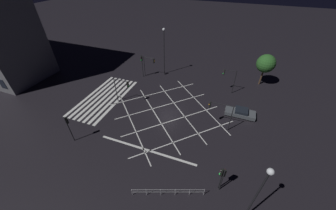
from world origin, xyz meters
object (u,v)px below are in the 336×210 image
Objects in this scene: traffic_light_nw_cross at (229,76)px; street_lamp_east at (164,42)px; traffic_light_sw_cross at (150,63)px; waiting_car at (240,112)px; traffic_light_median_north at (220,110)px; traffic_light_ne_main at (223,176)px; traffic_light_ne_cross at (221,175)px; traffic_light_sw_main at (142,62)px; street_tree_near at (266,64)px; street_lamp_west at (261,187)px; traffic_light_median_south at (122,86)px; traffic_light_se_main at (68,124)px.

street_lamp_east is at bearing -11.29° from traffic_light_nw_cross.
traffic_light_sw_cross is 19.01m from waiting_car.
traffic_light_ne_main is (9.00, 1.76, -0.80)m from traffic_light_median_north.
waiting_car is (5.85, 2.81, -2.63)m from traffic_light_nw_cross.
traffic_light_ne_cross is (8.97, 1.56, -0.85)m from traffic_light_median_north.
traffic_light_sw_main is at bearing -156.86° from traffic_light_sw_cross.
street_tree_near reaches higher than traffic_light_nw_cross.
waiting_car is at bearing 61.71° from street_lamp_east.
traffic_light_ne_main is at bearing 94.90° from traffic_light_nw_cross.
traffic_light_ne_main is 0.43× the size of street_lamp_west.
traffic_light_sw_cross is 0.53× the size of street_lamp_west.
street_lamp_west reaches higher than street_tree_near.
traffic_light_sw_main is 1.36× the size of traffic_light_ne_cross.
street_lamp_east is (-12.22, -12.64, 3.39)m from traffic_light_median_north.
traffic_light_median_south reaches higher than traffic_light_sw_cross.
traffic_light_median_north is 9.20m from traffic_light_ne_main.
traffic_light_median_north is at bearing 59.80° from traffic_light_sw_main.
traffic_light_sw_main is at bearing -30.20° from traffic_light_median_north.
traffic_light_sw_cross is at bearing -137.96° from street_lamp_west.
traffic_light_ne_main is at bearing -90.21° from traffic_light_se_main.
street_tree_near is (-23.61, 4.30, 1.88)m from traffic_light_ne_cross.
waiting_car is at bearing -57.57° from traffic_light_se_main.
traffic_light_sw_main is 18.38m from traffic_light_se_main.
traffic_light_nw_cross is (-9.12, 15.30, -0.01)m from traffic_light_median_south.
traffic_light_median_south reaches higher than traffic_light_median_north.
traffic_light_se_main is 1.19× the size of traffic_light_ne_main.
traffic_light_ne_cross is 0.56× the size of street_tree_near.
street_lamp_east is at bearing 128.11° from traffic_light_sw_main.
traffic_light_ne_cross is 0.36× the size of street_lamp_east.
traffic_light_sw_main is 29.07m from street_lamp_west.
traffic_light_median_north is 1.07× the size of traffic_light_se_main.
street_lamp_east is at bearing -11.86° from traffic_light_se_main.
street_tree_near is at bearing -111.83° from traffic_light_median_north.
traffic_light_median_south is (-9.52, -16.70, 0.87)m from traffic_light_ne_cross.
street_tree_near is at bearing -138.91° from traffic_light_nw_cross.
traffic_light_ne_main is (0.03, 0.20, 0.06)m from traffic_light_ne_cross.
street_lamp_west is (20.55, 20.44, 2.34)m from traffic_light_sw_main.
traffic_light_sw_main reaches higher than traffic_light_median_south.
street_lamp_west is 15.78m from waiting_car.
traffic_light_median_north is 1.03× the size of traffic_light_sw_cross.
street_tree_near is (-4.61, 20.69, 1.17)m from traffic_light_sw_cross.
traffic_light_median_north is at bearing 89.03° from traffic_light_nw_cross.
traffic_light_nw_cross is 0.48× the size of street_lamp_east.
traffic_light_sw_cross is 4.70m from street_lamp_east.
street_lamp_west reaches higher than traffic_light_median_north.
traffic_light_se_main is 9.68m from traffic_light_median_south.
traffic_light_median_south is at bearing 60.55° from traffic_light_ne_main.
traffic_light_sw_cross is at bearing -77.43° from street_tree_near.
traffic_light_sw_cross is 25.09m from traffic_light_ne_cross.
street_lamp_east reaches higher than traffic_light_nw_cross.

